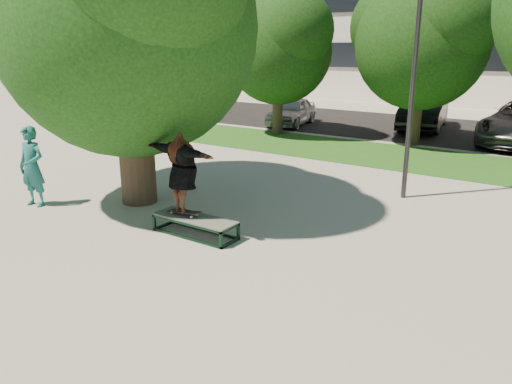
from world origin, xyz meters
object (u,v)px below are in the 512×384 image
Objects in this scene: tree_left at (127,10)px; bystander at (32,167)px; grind_box at (195,226)px; lamppost at (414,69)px; car_silver_a at (292,111)px; car_dark at (424,111)px.

tree_left is 3.74× the size of bystander.
bystander is (-1.73, -1.69, -3.47)m from tree_left.
grind_box is (2.68, -1.01, -4.23)m from tree_left.
lamppost is 1.60× the size of car_silver_a.
bystander is at bearing -171.25° from grind_box.
grind_box is 14.57m from car_silver_a.
car_dark is (-0.18, 15.81, 0.63)m from grind_box.
car_dark is (4.23, 16.49, -0.13)m from bystander.
grind_box is at bearing -2.47° from bystander.
tree_left reaches higher than bystander.
car_dark is at bearing 90.66° from grind_box.
lamppost is at bearing 27.33° from bystander.
lamppost is at bearing 36.42° from tree_left.
lamppost is 12.13m from car_silver_a.
tree_left is 13.31m from car_silver_a.
tree_left reaches higher than car_dark.
car_dark is at bearing 12.74° from car_silver_a.
lamppost is 6.30m from grind_box.
grind_box is 0.47× the size of car_silver_a.
car_silver_a is at bearing 103.55° from tree_left.
bystander is 14.16m from car_silver_a.
lamppost reaches higher than bystander.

